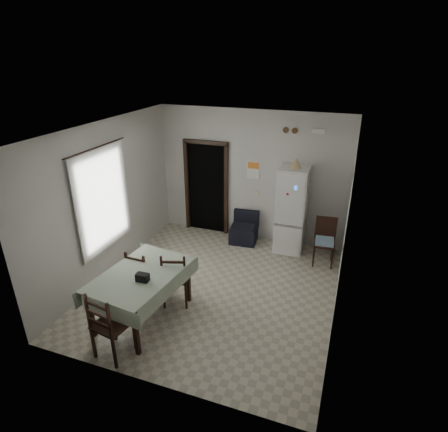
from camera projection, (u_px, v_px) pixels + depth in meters
ground at (215, 289)px, 6.84m from camera, size 4.50×4.50×0.00m
ceiling at (213, 129)px, 5.66m from camera, size 4.20×4.50×0.02m
wall_back at (251, 177)px, 8.18m from camera, size 4.20×0.02×2.90m
wall_front at (144, 292)px, 4.32m from camera, size 4.20×0.02×2.90m
wall_left at (108, 201)px, 6.90m from camera, size 0.02×4.50×2.90m
wall_right at (344, 236)px, 5.60m from camera, size 0.02×4.50×2.90m
doorway at (210, 185)px, 8.84m from camera, size 1.06×0.52×2.22m
window_recess at (98, 199)px, 6.70m from camera, size 0.10×1.20×1.60m
curtain at (103, 200)px, 6.67m from camera, size 0.02×1.45×1.85m
curtain_rod at (96, 147)px, 6.27m from camera, size 0.02×1.60×0.02m
calendar at (253, 170)px, 8.09m from camera, size 0.28×0.02×0.40m
calendar_image at (253, 165)px, 8.04m from camera, size 0.24×0.01×0.14m
light_switch at (257, 193)px, 8.27m from camera, size 0.08×0.02×0.12m
vent_left at (286, 130)px, 7.52m from camera, size 0.12×0.03×0.12m
vent_right at (295, 131)px, 7.46m from camera, size 0.12×0.03×0.12m
emergency_light at (319, 131)px, 7.28m from camera, size 0.25×0.07×0.09m
fridge at (291, 210)px, 7.82m from camera, size 0.61×0.61×1.85m
tan_cone at (296, 163)px, 7.38m from camera, size 0.27×0.27×0.20m
navy_seat at (244, 228)px, 8.37m from camera, size 0.62×0.60×0.70m
corner_chair at (324, 242)px, 7.46m from camera, size 0.45×0.45×0.96m
dining_table at (143, 296)px, 5.96m from camera, size 1.24×1.72×0.84m
black_bag at (142, 277)px, 5.57m from camera, size 0.20×0.12×0.12m
dining_chair_far_left at (143, 273)px, 6.45m from camera, size 0.42×0.42×0.95m
dining_chair_far_right at (176, 277)px, 6.30m from camera, size 0.54×0.54×1.01m
dining_chair_near_head at (112, 323)px, 5.18m from camera, size 0.54×0.54×1.09m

